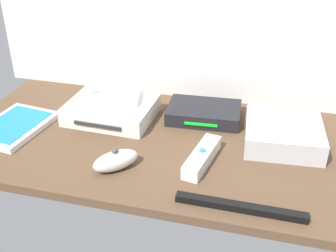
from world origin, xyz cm
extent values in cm
cube|color=brown|center=(0.00, 0.00, -1.00)|extent=(100.00, 48.00, 2.00)
cube|color=white|center=(-16.72, 7.23, 2.20)|extent=(21.55, 16.73, 4.40)
cube|color=#2D2D2D|center=(-17.01, -0.96, 2.20)|extent=(12.01, 1.02, 0.80)
cube|color=silver|center=(25.57, 5.67, 2.50)|extent=(18.24, 18.24, 5.00)
cube|color=silver|center=(25.57, 5.67, 5.15)|extent=(17.51, 17.51, 0.30)
cube|color=white|center=(-37.47, -4.13, 0.70)|extent=(15.82, 20.52, 1.40)
cube|color=#2384CC|center=(-37.47, -4.13, 1.48)|extent=(13.07, 17.58, 0.16)
cube|color=black|center=(5.99, 12.79, 1.70)|extent=(18.73, 13.13, 3.40)
cube|color=#19D833|center=(6.39, 6.61, 1.70)|extent=(8.01, 0.91, 0.60)
cube|color=white|center=(9.24, -6.77, 1.50)|extent=(6.03, 15.19, 3.00)
cylinder|color=#387FDB|center=(9.24, -6.77, 3.20)|extent=(1.40, 1.40, 0.40)
ellipsoid|color=white|center=(-7.70, -13.38, 2.00)|extent=(10.11, 10.25, 4.00)
sphere|color=#4C4C4C|center=(-7.70, -13.38, 4.40)|extent=(1.40, 1.40, 1.40)
cube|color=white|center=(-17.15, 8.51, 5.40)|extent=(15.64, 10.55, 2.00)
cylinder|color=#99999E|center=(-21.08, 7.77, 6.60)|extent=(2.34, 2.34, 0.40)
cube|color=black|center=(18.84, -19.91, 0.70)|extent=(24.01, 1.94, 1.40)
camera|label=1|loc=(21.41, -81.29, 51.82)|focal=45.61mm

